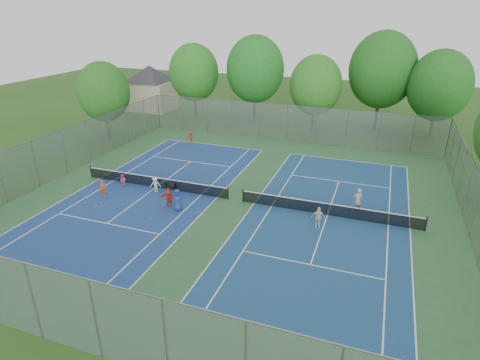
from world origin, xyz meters
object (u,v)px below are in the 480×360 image
at_px(instructor, 358,200).
at_px(ball_hopper, 167,184).
at_px(ball_crate, 157,181).
at_px(net_left, 155,182).
at_px(net_right, 328,210).

bearing_deg(instructor, ball_hopper, -18.79).
bearing_deg(ball_crate, instructor, 0.77).
height_order(ball_crate, ball_hopper, ball_hopper).
height_order(net_left, instructor, instructor).
bearing_deg(instructor, net_right, 11.09).
height_order(net_left, ball_hopper, net_left).
xyz_separation_m(ball_crate, ball_hopper, (1.22, -0.47, 0.10)).
xyz_separation_m(net_left, ball_hopper, (0.73, 0.52, -0.22)).
relative_size(net_right, ball_hopper, 27.25).
relative_size(ball_crate, instructor, 0.16).
xyz_separation_m(net_right, ball_hopper, (-13.27, 0.52, -0.22)).
height_order(net_right, instructor, instructor).
bearing_deg(net_right, instructor, 32.47).
height_order(net_right, ball_crate, net_right).
distance_m(net_left, ball_hopper, 0.92).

